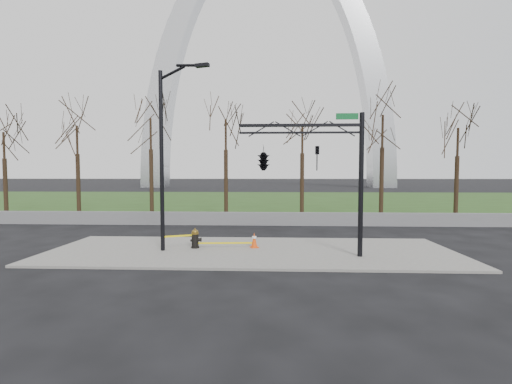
{
  "coord_description": "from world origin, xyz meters",
  "views": [
    {
      "loc": [
        0.86,
        -15.05,
        3.5
      ],
      "look_at": [
        0.15,
        2.0,
        2.6
      ],
      "focal_mm": 23.79,
      "sensor_mm": 36.0,
      "label": 1
    }
  ],
  "objects_px": {
    "street_light": "(166,147)",
    "traffic_cone": "(254,240)",
    "fire_hydrant": "(195,239)",
    "traffic_signal_mast": "(282,158)"
  },
  "relations": [
    {
      "from": "fire_hydrant",
      "to": "traffic_cone",
      "type": "height_order",
      "value": "fire_hydrant"
    },
    {
      "from": "fire_hydrant",
      "to": "street_light",
      "type": "height_order",
      "value": "street_light"
    },
    {
      "from": "street_light",
      "to": "traffic_signal_mast",
      "type": "xyz_separation_m",
      "value": [
        5.06,
        -0.71,
        -0.55
      ]
    },
    {
      "from": "fire_hydrant",
      "to": "street_light",
      "type": "relative_size",
      "value": 0.11
    },
    {
      "from": "fire_hydrant",
      "to": "traffic_cone",
      "type": "bearing_deg",
      "value": 0.15
    },
    {
      "from": "traffic_cone",
      "to": "traffic_signal_mast",
      "type": "distance_m",
      "value": 4.18
    },
    {
      "from": "fire_hydrant",
      "to": "street_light",
      "type": "bearing_deg",
      "value": -155.81
    },
    {
      "from": "traffic_cone",
      "to": "traffic_signal_mast",
      "type": "relative_size",
      "value": 0.11
    },
    {
      "from": "street_light",
      "to": "traffic_cone",
      "type": "bearing_deg",
      "value": 25.85
    },
    {
      "from": "fire_hydrant",
      "to": "traffic_signal_mast",
      "type": "bearing_deg",
      "value": -22.18
    }
  ]
}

